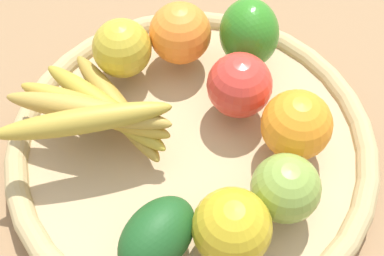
% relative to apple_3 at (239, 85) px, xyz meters
% --- Properties ---
extents(ground_plane, '(2.40, 2.40, 0.00)m').
position_rel_apple_3_xyz_m(ground_plane, '(-0.03, 0.07, -0.08)').
color(ground_plane, olive).
rests_on(ground_plane, ground).
extents(basket, '(0.44, 0.44, 0.04)m').
position_rel_apple_3_xyz_m(basket, '(-0.03, 0.07, -0.06)').
color(basket, tan).
rests_on(basket, ground_plane).
extents(apple_3, '(0.11, 0.11, 0.08)m').
position_rel_apple_3_xyz_m(apple_3, '(0.00, 0.00, 0.00)').
color(apple_3, red).
rests_on(apple_3, basket).
extents(banana_bunch, '(0.19, 0.19, 0.08)m').
position_rel_apple_3_xyz_m(banana_bunch, '(0.02, 0.16, 0.00)').
color(banana_bunch, '#A98632').
rests_on(banana_bunch, basket).
extents(apple_0, '(0.10, 0.10, 0.07)m').
position_rel_apple_3_xyz_m(apple_0, '(-0.14, 0.00, -0.00)').
color(apple_0, olive).
rests_on(apple_0, basket).
extents(apple_2, '(0.11, 0.11, 0.08)m').
position_rel_apple_3_xyz_m(apple_2, '(-0.16, 0.07, 0.00)').
color(apple_2, gold).
rests_on(apple_2, basket).
extents(orange_1, '(0.11, 0.11, 0.08)m').
position_rel_apple_3_xyz_m(orange_1, '(-0.07, -0.04, 0.00)').
color(orange_1, orange).
rests_on(orange_1, basket).
extents(orange_0, '(0.11, 0.11, 0.08)m').
position_rel_apple_3_xyz_m(orange_0, '(0.10, 0.04, 0.00)').
color(orange_0, orange).
rests_on(orange_0, basket).
extents(avocado, '(0.10, 0.11, 0.06)m').
position_rel_apple_3_xyz_m(avocado, '(-0.14, 0.14, -0.01)').
color(avocado, '#1B4D1E').
rests_on(avocado, basket).
extents(bell_pepper, '(0.08, 0.07, 0.09)m').
position_rel_apple_3_xyz_m(bell_pepper, '(0.07, -0.04, 0.01)').
color(bell_pepper, '#307F20').
rests_on(bell_pepper, basket).
extents(apple_1, '(0.10, 0.10, 0.07)m').
position_rel_apple_3_xyz_m(apple_1, '(0.10, 0.11, -0.00)').
color(apple_1, gold).
rests_on(apple_1, basket).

